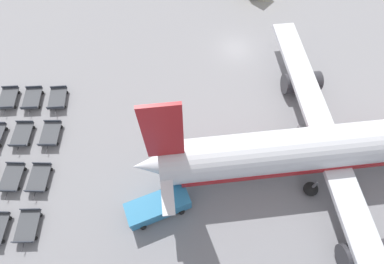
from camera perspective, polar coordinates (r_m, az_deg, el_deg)
ground_plane at (r=38.85m, az=8.40°, el=15.40°), size 500.00×500.00×0.00m
airplane at (r=30.05m, az=26.61°, el=-2.41°), size 33.26×37.93×12.24m
service_van at (r=27.26m, az=-6.44°, el=-13.83°), size 3.40×5.88×2.04m
baggage_dolly_row_near_col_a at (r=38.64m, az=-31.59°, el=5.47°), size 3.59×2.00×0.92m
baggage_dolly_row_mid_a_col_a at (r=37.33m, az=-28.12°, el=5.64°), size 3.60×2.01×0.92m
baggage_dolly_row_mid_a_col_b at (r=35.15m, az=-29.63°, el=-0.41°), size 3.63×2.14×0.92m
baggage_dolly_row_mid_a_col_c at (r=33.28m, az=-31.07°, el=-7.44°), size 3.64×2.21×0.92m
baggage_dolly_row_mid_b_col_a at (r=36.11m, az=-24.21°, el=5.85°), size 3.58×1.97×0.92m
baggage_dolly_row_mid_b_col_b at (r=33.84m, az=-25.34°, el=-0.33°), size 3.63×2.12×0.92m
baggage_dolly_row_mid_b_col_c at (r=32.03m, az=-27.11°, el=-7.80°), size 3.64×2.19×0.92m
baggage_dolly_row_mid_b_col_d at (r=30.87m, az=-28.81°, el=-15.42°), size 3.62×2.09×0.92m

